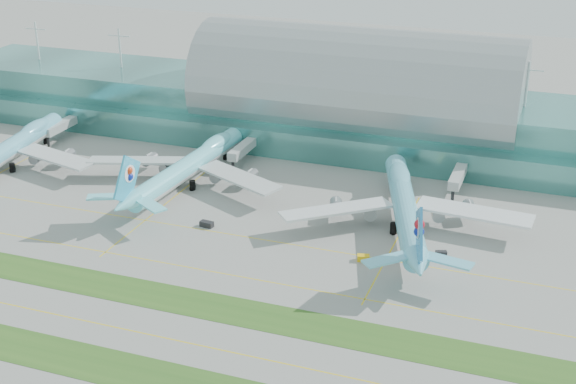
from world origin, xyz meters
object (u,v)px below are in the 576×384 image
at_px(airliner_a, 9,148).
at_px(airliner_c, 405,205).
at_px(terminal, 356,106).
at_px(airliner_b, 190,164).

height_order(airliner_a, airliner_c, airliner_c).
bearing_deg(terminal, airliner_c, -63.39).
distance_m(airliner_a, airliner_c, 139.37).
xyz_separation_m(terminal, airliner_a, (-105.92, -65.57, -7.44)).
height_order(terminal, airliner_b, terminal).
bearing_deg(airliner_a, terminal, 24.61).
bearing_deg(terminal, airliner_a, -148.24).
relative_size(terminal, airliner_b, 4.21).
bearing_deg(terminal, airliner_b, -124.57).
xyz_separation_m(airliner_a, airliner_c, (139.36, -1.17, 0.27)).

